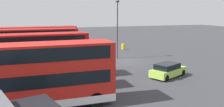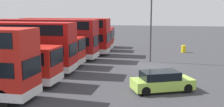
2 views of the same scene
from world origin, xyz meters
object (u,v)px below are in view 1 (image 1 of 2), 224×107
(bus_double_decker_third, at_px, (31,56))
(car_hatchback_silver, at_px, (168,70))
(bus_single_deck_far_end, at_px, (30,42))
(waste_bin_yellow, at_px, (123,47))
(bus_double_decker_sixth, at_px, (36,42))
(bus_single_deck_fourth, at_px, (27,58))
(lamp_post_tall, at_px, (117,25))
(bus_double_decker_near_end, at_px, (38,74))
(bus_single_deck_second, at_px, (32,73))
(bus_double_decker_fifth, at_px, (29,46))
(bus_single_deck_seventh, at_px, (31,45))

(bus_double_decker_third, height_order, car_hatchback_silver, bus_double_decker_third)
(bus_single_deck_far_end, height_order, waste_bin_yellow, bus_single_deck_far_end)
(bus_double_decker_third, height_order, bus_double_decker_sixth, same)
(bus_single_deck_fourth, xyz_separation_m, lamp_post_tall, (4.29, -12.09, 3.12))
(bus_double_decker_near_end, xyz_separation_m, car_hatchback_silver, (4.13, -12.84, -1.75))
(bus_single_deck_second, distance_m, bus_double_decker_sixth, 14.45)
(bus_double_decker_near_end, xyz_separation_m, bus_double_decker_sixth, (18.07, -0.31, 0.00))
(bus_single_deck_fourth, bearing_deg, waste_bin_yellow, -53.56)
(bus_double_decker_near_end, xyz_separation_m, bus_double_decker_fifth, (14.34, 0.51, 0.00))
(car_hatchback_silver, xyz_separation_m, waste_bin_yellow, (18.34, -2.33, -0.22))
(bus_single_deck_seventh, distance_m, bus_single_deck_far_end, 3.58)
(waste_bin_yellow, bearing_deg, bus_double_decker_sixth, 106.52)
(car_hatchback_silver, bearing_deg, bus_single_deck_seventh, 36.73)
(bus_double_decker_near_end, xyz_separation_m, waste_bin_yellow, (22.48, -15.17, -1.97))
(bus_single_deck_second, distance_m, bus_single_deck_fourth, 7.05)
(bus_single_deck_far_end, xyz_separation_m, car_hatchback_silver, (-21.28, -13.23, -0.92))
(bus_single_deck_far_end, distance_m, car_hatchback_silver, 25.08)
(bus_single_deck_seventh, height_order, car_hatchback_silver, bus_single_deck_seventh)
(bus_single_deck_second, height_order, bus_double_decker_sixth, bus_double_decker_sixth)
(bus_double_decker_third, distance_m, lamp_post_tall, 14.09)
(bus_double_decker_third, bearing_deg, bus_double_decker_sixth, -3.84)
(bus_single_deck_far_end, bearing_deg, car_hatchback_silver, -148.13)
(bus_single_deck_second, height_order, bus_double_decker_third, bus_double_decker_third)
(bus_single_deck_fourth, bearing_deg, bus_double_decker_third, -173.12)
(bus_single_deck_second, distance_m, bus_double_decker_fifth, 10.72)
(car_hatchback_silver, relative_size, lamp_post_tall, 0.57)
(bus_double_decker_sixth, xyz_separation_m, car_hatchback_silver, (-13.93, -12.53, -1.75))
(bus_single_deck_far_end, distance_m, lamp_post_tall, 15.97)
(bus_double_decker_sixth, bearing_deg, bus_double_decker_third, 176.16)
(bus_double_decker_sixth, height_order, bus_single_deck_seventh, bus_double_decker_sixth)
(bus_double_decker_third, xyz_separation_m, bus_double_decker_sixth, (10.61, -0.71, 0.00))
(bus_double_decker_third, height_order, lamp_post_tall, lamp_post_tall)
(bus_double_decker_third, bearing_deg, bus_double_decker_fifth, 0.92)
(bus_single_deck_fourth, height_order, bus_single_deck_far_end, same)
(bus_single_deck_seventh, bearing_deg, bus_single_deck_fourth, 177.80)
(bus_double_decker_near_end, relative_size, bus_single_deck_far_end, 0.97)
(bus_double_decker_near_end, relative_size, car_hatchback_silver, 2.27)
(bus_double_decker_fifth, xyz_separation_m, bus_double_decker_sixth, (3.73, -0.82, -0.00))
(bus_single_deck_second, bearing_deg, bus_double_decker_third, 0.77)
(bus_double_decker_sixth, relative_size, bus_single_deck_far_end, 1.05)
(bus_single_deck_fourth, relative_size, lamp_post_tall, 1.42)
(bus_double_decker_near_end, bearing_deg, car_hatchback_silver, -72.15)
(bus_single_deck_second, bearing_deg, lamp_post_tall, -45.79)
(bus_double_decker_fifth, bearing_deg, bus_single_deck_fourth, 175.62)
(bus_single_deck_seventh, relative_size, waste_bin_yellow, 12.69)
(bus_double_decker_fifth, bearing_deg, car_hatchback_silver, -127.39)
(bus_single_deck_second, bearing_deg, bus_single_deck_far_end, 0.10)
(bus_single_deck_fourth, bearing_deg, bus_single_deck_far_end, -1.57)
(bus_single_deck_seventh, relative_size, bus_single_deck_far_end, 1.11)
(bus_single_deck_far_end, xyz_separation_m, waste_bin_yellow, (-2.94, -15.56, -1.15))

